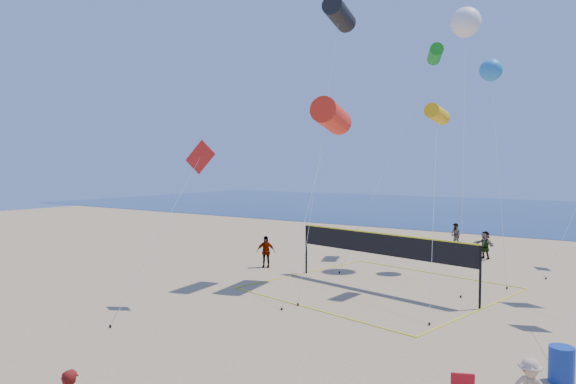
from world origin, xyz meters
The scene contains 13 objects.
ocean centered at (0.00, 62.00, 0.01)m, with size 140.00×50.00×0.03m, color #10274D.
far_person_0 centered at (-9.84, 15.56, 0.92)m, with size 1.08×0.45×1.84m, color gray.
far_person_1 centered at (0.15, 25.52, 0.88)m, with size 1.64×0.52×1.77m, color gray.
far_person_3 centered at (-2.81, 29.58, 0.85)m, with size 0.82×0.64×1.69m, color gray.
trash_barrel centered at (6.24, 7.25, 0.50)m, with size 0.66×0.66×1.00m, color navy.
volleyball_net centered at (-2.19, 14.48, 1.87)m, with size 11.94×11.82×2.70m.
kite_0 centered at (-4.82, 14.29, 8.38)m, with size 1.95×7.20×9.24m.
kite_1 centered at (-4.83, 15.08, 13.58)m, with size 1.69×6.70×14.27m.
kite_2 centered at (0.12, 15.46, 8.31)m, with size 1.90×6.16×8.78m.
kite_3 centered at (-7.57, 7.49, 5.92)m, with size 1.47×4.50×7.03m.
kite_6 centered at (-0.49, 22.46, 14.20)m, with size 3.13×8.71×15.07m.
kite_7 centered at (0.98, 22.29, 11.29)m, with size 2.74×5.34×11.93m.
kite_8 centered at (-3.17, 25.29, 13.19)m, with size 3.17×9.97×13.78m.
Camera 1 is at (7.63, -8.33, 5.95)m, focal length 32.00 mm.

